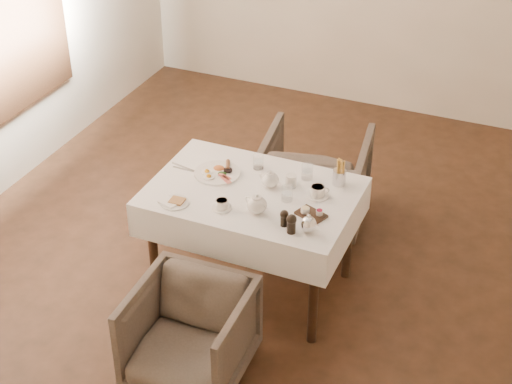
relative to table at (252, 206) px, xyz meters
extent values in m
plane|color=black|center=(-0.02, 0.41, -0.64)|extent=(5.00, 5.00, 0.00)
plane|color=#C0B39A|center=(-0.02, -2.09, 0.81)|extent=(4.50, 0.00, 4.50)
cube|color=black|center=(0.00, 0.00, 0.08)|extent=(1.20, 0.80, 0.04)
cube|color=white|center=(0.00, 0.00, 0.00)|extent=(1.28, 0.88, 0.23)
cylinder|color=black|center=(-0.54, 0.34, -0.29)|extent=(0.06, 0.06, 0.70)
cylinder|color=black|center=(0.54, 0.34, -0.29)|extent=(0.06, 0.06, 0.70)
cylinder|color=black|center=(-0.54, -0.34, -0.29)|extent=(0.06, 0.06, 0.70)
cylinder|color=black|center=(0.54, -0.34, -0.29)|extent=(0.06, 0.06, 0.70)
imported|color=#493D35|center=(-0.01, -0.87, -0.34)|extent=(0.66, 0.67, 0.60)
imported|color=#493D35|center=(0.11, 0.90, -0.29)|extent=(0.85, 0.86, 0.70)
cylinder|color=white|center=(-0.28, 0.09, 0.12)|extent=(0.30, 0.30, 0.01)
ellipsoid|color=#B25620|center=(-0.30, 0.14, 0.14)|extent=(0.07, 0.07, 0.03)
cylinder|color=brown|center=(-0.25, 0.18, 0.14)|extent=(0.07, 0.11, 0.03)
cylinder|color=black|center=(-0.23, 0.13, 0.14)|extent=(0.06, 0.06, 0.02)
cube|color=#A42626|center=(-0.20, 0.04, 0.13)|extent=(0.10, 0.08, 0.01)
ellipsoid|color=#264C19|center=(-0.25, 0.09, 0.13)|extent=(0.06, 0.05, 0.02)
cylinder|color=white|center=(-0.37, -0.31, 0.12)|extent=(0.17, 0.17, 0.01)
cube|color=brown|center=(-0.36, -0.30, 0.13)|extent=(0.09, 0.08, 0.01)
cube|color=white|center=(-0.40, -0.33, 0.13)|extent=(0.14, 0.12, 0.01)
cylinder|color=white|center=(0.20, 0.14, 0.16)|extent=(0.07, 0.07, 0.08)
cylinder|color=white|center=(-0.09, -0.25, 0.12)|extent=(0.12, 0.12, 0.01)
cylinder|color=white|center=(-0.09, -0.25, 0.15)|extent=(0.08, 0.08, 0.05)
cylinder|color=#936042|center=(-0.09, -0.25, 0.17)|extent=(0.07, 0.07, 0.00)
cylinder|color=white|center=(0.39, 0.10, 0.12)|extent=(0.14, 0.14, 0.01)
cylinder|color=white|center=(0.39, 0.10, 0.16)|extent=(0.12, 0.12, 0.06)
cylinder|color=#936042|center=(0.39, 0.10, 0.18)|extent=(0.08, 0.08, 0.00)
cylinder|color=silver|center=(-0.07, 0.26, 0.16)|extent=(0.08, 0.08, 0.10)
cylinder|color=silver|center=(0.24, -0.02, 0.17)|extent=(0.08, 0.08, 0.10)
cylinder|color=silver|center=(0.26, 0.27, 0.17)|extent=(0.08, 0.08, 0.10)
cube|color=black|center=(0.43, -0.11, 0.12)|extent=(0.20, 0.17, 0.02)
cylinder|color=white|center=(0.39, -0.11, 0.15)|extent=(0.05, 0.05, 0.03)
cylinder|color=maroon|center=(0.47, -0.10, 0.15)|extent=(0.04, 0.04, 0.03)
cylinder|color=silver|center=(0.47, 0.28, 0.17)|extent=(0.08, 0.08, 0.10)
cube|color=silver|center=(-0.53, 0.08, 0.12)|extent=(0.18, 0.05, 0.00)
cube|color=silver|center=(-0.49, 0.05, 0.12)|extent=(0.18, 0.02, 0.00)
camera|label=1|loc=(1.62, -3.73, 2.76)|focal=55.00mm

